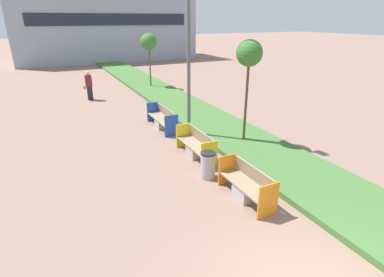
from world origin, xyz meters
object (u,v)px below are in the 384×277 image
litter_bin (208,165)px  street_lamp_post (188,11)px  bench_orange_frame (247,187)px  pedestrian_walking (89,86)px  sapling_tree_near (249,55)px  bench_blue_frame (163,120)px  bench_yellow_frame (196,147)px  sapling_tree_far (149,42)px

litter_bin → street_lamp_post: street_lamp_post is taller
bench_orange_frame → litter_bin: 1.56m
pedestrian_walking → sapling_tree_near: bearing=-65.5°
bench_blue_frame → street_lamp_post: bearing=-68.2°
bench_yellow_frame → sapling_tree_near: sapling_tree_near is taller
bench_orange_frame → pedestrian_walking: bearing=99.3°
pedestrian_walking → bench_yellow_frame: bearing=-77.9°
bench_orange_frame → street_lamp_post: (0.61, 4.98, 4.60)m
street_lamp_post → pedestrian_walking: (-2.79, 8.30, -4.06)m
bench_blue_frame → street_lamp_post: 4.87m
bench_orange_frame → street_lamp_post: size_ratio=0.21×
bench_yellow_frame → sapling_tree_near: 3.88m
sapling_tree_near → sapling_tree_far: bearing=90.0°
bench_blue_frame → street_lamp_post: street_lamp_post is taller
litter_bin → pedestrian_walking: size_ratio=0.49×
sapling_tree_far → bench_blue_frame: bearing=-105.4°
bench_orange_frame → sapling_tree_far: size_ratio=0.51×
sapling_tree_far → bench_yellow_frame: bearing=-101.1°
bench_blue_frame → sapling_tree_near: bearing=-53.2°
bench_orange_frame → street_lamp_post: bearing=83.0°
bench_orange_frame → street_lamp_post: street_lamp_post is taller
street_lamp_post → sapling_tree_near: street_lamp_post is taller
bench_orange_frame → bench_blue_frame: (0.01, 6.50, 0.01)m
bench_orange_frame → bench_yellow_frame: same height
sapling_tree_far → pedestrian_walking: (-4.49, -1.61, -2.28)m
bench_orange_frame → pedestrian_walking: 13.46m
bench_orange_frame → bench_yellow_frame: bearing=90.0°
litter_bin → sapling_tree_far: 13.93m
bench_orange_frame → sapling_tree_near: (2.32, 3.40, 3.10)m
bench_blue_frame → sapling_tree_near: (2.31, -3.09, 3.08)m
bench_yellow_frame → street_lamp_post: bearing=72.1°
street_lamp_post → pedestrian_walking: street_lamp_post is taller
bench_orange_frame → litter_bin: bench_orange_frame is taller
bench_blue_frame → litter_bin: bearing=-94.6°
bench_yellow_frame → sapling_tree_far: bearing=78.9°
sapling_tree_near → bench_yellow_frame: bearing=-172.2°
bench_yellow_frame → bench_blue_frame: 3.41m
bench_yellow_frame → pedestrian_walking: 10.43m
bench_blue_frame → litter_bin: (-0.40, -4.99, 0.06)m
litter_bin → street_lamp_post: 5.79m
sapling_tree_near → pedestrian_walking: 11.15m
bench_blue_frame → bench_orange_frame: bearing=-90.0°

